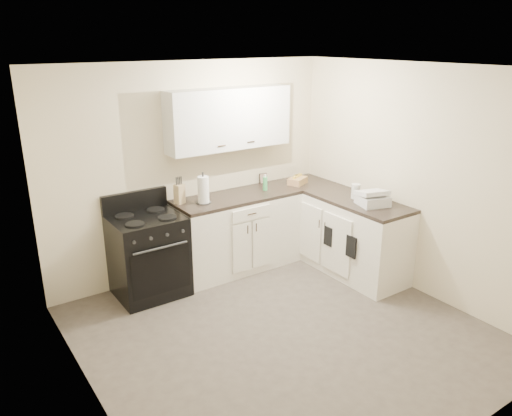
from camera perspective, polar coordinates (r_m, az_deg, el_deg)
floor at (r=5.04m, az=3.17°, el=-14.00°), size 3.60×3.60×0.00m
ceiling at (r=4.24m, az=3.80°, el=15.69°), size 3.60×3.60×0.00m
wall_back at (r=5.94m, az=-7.26°, el=4.30°), size 3.60×0.00×3.60m
wall_right at (r=5.72m, az=17.87°, el=2.95°), size 0.00×3.60×3.60m
wall_left at (r=3.73m, az=-19.06°, el=-5.66°), size 0.00×3.60×3.60m
wall_front at (r=3.37m, az=22.78°, el=-8.85°), size 3.60×0.00×3.60m
base_cabinets_back at (r=6.14m, az=-2.14°, el=-2.92°), size 1.55×0.60×0.90m
base_cabinets_right at (r=6.29m, az=9.39°, el=-2.64°), size 0.60×1.90×0.90m
countertop_back at (r=5.98m, az=-2.19°, el=1.26°), size 1.55×0.60×0.04m
countertop_right at (r=6.14m, az=9.62°, el=1.45°), size 0.60×1.90×0.04m
upper_cabinets at (r=5.90m, az=-3.10°, el=10.17°), size 1.55×0.30×0.70m
stove at (r=5.63m, az=-12.17°, el=-5.36°), size 0.75×0.64×0.91m
knife_block at (r=5.73m, az=-8.74°, el=1.60°), size 0.12×0.12×0.22m
paper_towel at (r=5.69m, az=-6.04°, el=2.07°), size 0.15×0.15×0.31m
soap_bottle at (r=6.16m, az=1.05°, el=2.81°), size 0.07×0.07×0.17m
picture_frame at (r=6.47m, az=0.83°, el=3.42°), size 0.11×0.05×0.13m
wicker_basket at (r=6.46m, az=4.77°, el=3.13°), size 0.30×0.26×0.09m
countertop_grill at (r=5.77m, az=13.19°, el=0.87°), size 0.38×0.37×0.11m
glass_jar at (r=5.97m, az=11.32°, el=1.89°), size 0.14×0.14×0.17m
oven_mitt_near at (r=5.70m, az=10.81°, el=-4.38°), size 0.02×0.14×0.25m
oven_mitt_far at (r=5.95m, az=8.25°, el=-3.21°), size 0.02×0.13×0.23m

